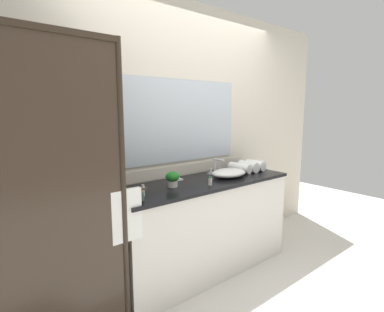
{
  "coord_description": "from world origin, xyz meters",
  "views": [
    {
      "loc": [
        -1.77,
        -2.01,
        1.55
      ],
      "look_at": [
        -0.15,
        0.0,
        1.15
      ],
      "focal_mm": 27.36,
      "sensor_mm": 36.0,
      "label": 1
    }
  ],
  "objects_px": {
    "amenity_bottle_lotion": "(143,191)",
    "rolled_towel_far_edge": "(240,168)",
    "amenity_bottle_body_wash": "(143,196)",
    "rolled_towel_near_edge": "(255,165)",
    "sink_basin": "(229,173)",
    "soap_dish": "(177,179)",
    "faucet": "(216,168)",
    "rolled_towel_middle": "(248,166)",
    "amenity_bottle_conditioner": "(210,181)",
    "potted_plant": "(173,178)"
  },
  "relations": [
    {
      "from": "rolled_towel_far_edge",
      "to": "amenity_bottle_lotion",
      "type": "bearing_deg",
      "value": -174.34
    },
    {
      "from": "faucet",
      "to": "rolled_towel_middle",
      "type": "distance_m",
      "value": 0.38
    },
    {
      "from": "soap_dish",
      "to": "faucet",
      "type": "bearing_deg",
      "value": -2.42
    },
    {
      "from": "potted_plant",
      "to": "amenity_bottle_conditioner",
      "type": "relative_size",
      "value": 1.69
    },
    {
      "from": "sink_basin",
      "to": "rolled_towel_middle",
      "type": "relative_size",
      "value": 1.67
    },
    {
      "from": "sink_basin",
      "to": "rolled_towel_near_edge",
      "type": "bearing_deg",
      "value": 5.99
    },
    {
      "from": "rolled_towel_near_edge",
      "to": "rolled_towel_far_edge",
      "type": "relative_size",
      "value": 0.86
    },
    {
      "from": "sink_basin",
      "to": "rolled_towel_far_edge",
      "type": "height_order",
      "value": "rolled_towel_far_edge"
    },
    {
      "from": "amenity_bottle_lotion",
      "to": "rolled_towel_near_edge",
      "type": "height_order",
      "value": "rolled_towel_near_edge"
    },
    {
      "from": "rolled_towel_near_edge",
      "to": "amenity_bottle_body_wash",
      "type": "bearing_deg",
      "value": -172.6
    },
    {
      "from": "amenity_bottle_body_wash",
      "to": "rolled_towel_near_edge",
      "type": "height_order",
      "value": "rolled_towel_near_edge"
    },
    {
      "from": "potted_plant",
      "to": "soap_dish",
      "type": "relative_size",
      "value": 1.33
    },
    {
      "from": "amenity_bottle_conditioner",
      "to": "rolled_towel_far_edge",
      "type": "bearing_deg",
      "value": 18.21
    },
    {
      "from": "amenity_bottle_body_wash",
      "to": "rolled_towel_middle",
      "type": "height_order",
      "value": "rolled_towel_middle"
    },
    {
      "from": "rolled_towel_near_edge",
      "to": "potted_plant",
      "type": "bearing_deg",
      "value": -179.39
    },
    {
      "from": "amenity_bottle_conditioner",
      "to": "potted_plant",
      "type": "bearing_deg",
      "value": 151.08
    },
    {
      "from": "amenity_bottle_body_wash",
      "to": "amenity_bottle_lotion",
      "type": "bearing_deg",
      "value": 59.73
    },
    {
      "from": "amenity_bottle_lotion",
      "to": "rolled_towel_far_edge",
      "type": "xyz_separation_m",
      "value": [
        1.24,
        0.12,
        0.01
      ]
    },
    {
      "from": "amenity_bottle_conditioner",
      "to": "rolled_towel_middle",
      "type": "xyz_separation_m",
      "value": [
        0.72,
        0.18,
        0.02
      ]
    },
    {
      "from": "potted_plant",
      "to": "amenity_bottle_conditioner",
      "type": "distance_m",
      "value": 0.34
    },
    {
      "from": "faucet",
      "to": "rolled_towel_middle",
      "type": "height_order",
      "value": "faucet"
    },
    {
      "from": "amenity_bottle_conditioner",
      "to": "rolled_towel_near_edge",
      "type": "distance_m",
      "value": 0.85
    },
    {
      "from": "faucet",
      "to": "amenity_bottle_lotion",
      "type": "distance_m",
      "value": 1.02
    },
    {
      "from": "potted_plant",
      "to": "soap_dish",
      "type": "bearing_deg",
      "value": 45.27
    },
    {
      "from": "amenity_bottle_lotion",
      "to": "faucet",
      "type": "bearing_deg",
      "value": 13.31
    },
    {
      "from": "sink_basin",
      "to": "rolled_towel_near_edge",
      "type": "height_order",
      "value": "rolled_towel_near_edge"
    },
    {
      "from": "amenity_bottle_conditioner",
      "to": "rolled_towel_near_edge",
      "type": "xyz_separation_m",
      "value": [
        0.83,
        0.17,
        0.02
      ]
    },
    {
      "from": "rolled_towel_middle",
      "to": "rolled_towel_far_edge",
      "type": "xyz_separation_m",
      "value": [
        -0.11,
        0.02,
        -0.0
      ]
    },
    {
      "from": "amenity_bottle_lotion",
      "to": "amenity_bottle_body_wash",
      "type": "relative_size",
      "value": 1.15
    },
    {
      "from": "rolled_towel_middle",
      "to": "rolled_towel_far_edge",
      "type": "bearing_deg",
      "value": 168.74
    },
    {
      "from": "sink_basin",
      "to": "amenity_bottle_lotion",
      "type": "distance_m",
      "value": 0.99
    },
    {
      "from": "soap_dish",
      "to": "amenity_bottle_conditioner",
      "type": "bearing_deg",
      "value": -69.83
    },
    {
      "from": "potted_plant",
      "to": "amenity_bottle_conditioner",
      "type": "height_order",
      "value": "potted_plant"
    },
    {
      "from": "faucet",
      "to": "potted_plant",
      "type": "bearing_deg",
      "value": -167.0
    },
    {
      "from": "rolled_towel_middle",
      "to": "amenity_bottle_conditioner",
      "type": "bearing_deg",
      "value": -166.07
    },
    {
      "from": "amenity_bottle_body_wash",
      "to": "rolled_towel_near_edge",
      "type": "relative_size",
      "value": 0.38
    },
    {
      "from": "soap_dish",
      "to": "amenity_bottle_conditioner",
      "type": "distance_m",
      "value": 0.35
    },
    {
      "from": "soap_dish",
      "to": "rolled_towel_near_edge",
      "type": "xyz_separation_m",
      "value": [
        0.95,
        -0.16,
        0.04
      ]
    },
    {
      "from": "rolled_towel_near_edge",
      "to": "rolled_towel_middle",
      "type": "xyz_separation_m",
      "value": [
        -0.11,
        0.01,
        -0.0
      ]
    },
    {
      "from": "sink_basin",
      "to": "amenity_bottle_lotion",
      "type": "xyz_separation_m",
      "value": [
        -0.99,
        -0.05,
        0.0
      ]
    },
    {
      "from": "amenity_bottle_body_wash",
      "to": "rolled_towel_near_edge",
      "type": "bearing_deg",
      "value": 7.4
    },
    {
      "from": "rolled_towel_middle",
      "to": "rolled_towel_far_edge",
      "type": "distance_m",
      "value": 0.11
    },
    {
      "from": "amenity_bottle_body_wash",
      "to": "rolled_towel_far_edge",
      "type": "xyz_separation_m",
      "value": [
        1.3,
        0.22,
        0.01
      ]
    },
    {
      "from": "amenity_bottle_conditioner",
      "to": "amenity_bottle_lotion",
      "type": "bearing_deg",
      "value": 172.97
    },
    {
      "from": "potted_plant",
      "to": "faucet",
      "type": "bearing_deg",
      "value": 13.0
    },
    {
      "from": "sink_basin",
      "to": "soap_dish",
      "type": "xyz_separation_m",
      "value": [
        -0.48,
        0.21,
        -0.03
      ]
    },
    {
      "from": "potted_plant",
      "to": "amenity_bottle_conditioner",
      "type": "xyz_separation_m",
      "value": [
        0.29,
        -0.16,
        -0.04
      ]
    },
    {
      "from": "amenity_bottle_lotion",
      "to": "rolled_towel_middle",
      "type": "distance_m",
      "value": 1.35
    },
    {
      "from": "sink_basin",
      "to": "faucet",
      "type": "bearing_deg",
      "value": 90.0
    },
    {
      "from": "rolled_towel_near_edge",
      "to": "amenity_bottle_conditioner",
      "type": "bearing_deg",
      "value": -168.21
    }
  ]
}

